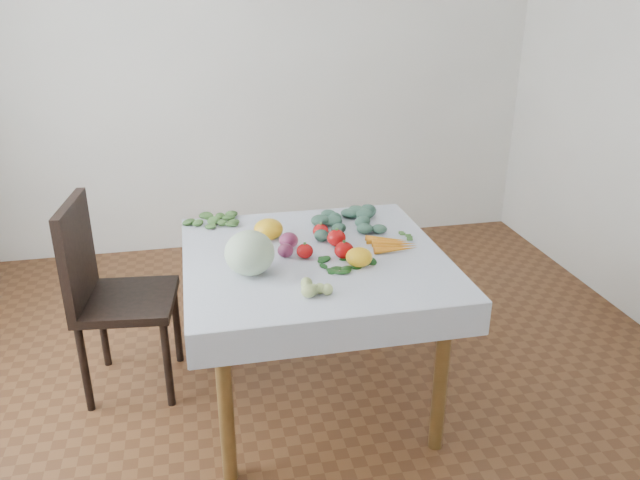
# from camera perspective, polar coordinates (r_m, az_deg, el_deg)

# --- Properties ---
(ground) EXTENTS (4.00, 4.00, 0.00)m
(ground) POSITION_cam_1_polar(r_m,az_deg,el_deg) (3.11, -0.47, -14.18)
(ground) COLOR brown
(back_wall) EXTENTS (4.00, 0.04, 2.70)m
(back_wall) POSITION_cam_1_polar(r_m,az_deg,el_deg) (4.49, -5.86, 16.04)
(back_wall) COLOR white
(back_wall) RESTS_ON ground
(table) EXTENTS (1.00, 1.00, 0.75)m
(table) POSITION_cam_1_polar(r_m,az_deg,el_deg) (2.77, -0.51, -3.29)
(table) COLOR brown
(table) RESTS_ON ground
(tablecloth) EXTENTS (1.12, 1.12, 0.01)m
(tablecloth) POSITION_cam_1_polar(r_m,az_deg,el_deg) (2.72, -0.52, -1.41)
(tablecloth) COLOR white
(tablecloth) RESTS_ON table
(chair) EXTENTS (0.48, 0.48, 0.96)m
(chair) POSITION_cam_1_polar(r_m,az_deg,el_deg) (3.07, -19.00, -3.96)
(chair) COLOR black
(chair) RESTS_ON ground
(cabbage) EXTENTS (0.21, 0.21, 0.18)m
(cabbage) POSITION_cam_1_polar(r_m,az_deg,el_deg) (2.53, -6.45, -1.18)
(cabbage) COLOR beige
(cabbage) RESTS_ON tablecloth
(tomato_a) EXTENTS (0.10, 0.10, 0.06)m
(tomato_a) POSITION_cam_1_polar(r_m,az_deg,el_deg) (2.68, -1.40, -1.02)
(tomato_a) COLOR #A90B0C
(tomato_a) RESTS_ON tablecloth
(tomato_b) EXTENTS (0.10, 0.10, 0.07)m
(tomato_b) POSITION_cam_1_polar(r_m,az_deg,el_deg) (2.68, 2.21, -0.94)
(tomato_b) COLOR #A90B0C
(tomato_b) RESTS_ON tablecloth
(tomato_c) EXTENTS (0.09, 0.09, 0.07)m
(tomato_c) POSITION_cam_1_polar(r_m,az_deg,el_deg) (2.89, 0.07, 0.83)
(tomato_c) COLOR #A90B0C
(tomato_c) RESTS_ON tablecloth
(tomato_d) EXTENTS (0.11, 0.11, 0.07)m
(tomato_d) POSITION_cam_1_polar(r_m,az_deg,el_deg) (2.80, 1.51, 0.20)
(tomato_d) COLOR #A90B0C
(tomato_d) RESTS_ON tablecloth
(heirloom_back) EXTENTS (0.15, 0.15, 0.09)m
(heirloom_back) POSITION_cam_1_polar(r_m,az_deg,el_deg) (2.88, -4.73, 1.01)
(heirloom_back) COLOR yellow
(heirloom_back) RESTS_ON tablecloth
(heirloom_front) EXTENTS (0.12, 0.12, 0.08)m
(heirloom_front) POSITION_cam_1_polar(r_m,az_deg,el_deg) (2.61, 3.59, -1.57)
(heirloom_front) COLOR yellow
(heirloom_front) RESTS_ON tablecloth
(onion_a) EXTENTS (0.09, 0.09, 0.06)m
(onion_a) POSITION_cam_1_polar(r_m,az_deg,el_deg) (2.69, -3.17, -0.96)
(onion_a) COLOR #521735
(onion_a) RESTS_ON tablecloth
(onion_b) EXTENTS (0.11, 0.11, 0.07)m
(onion_b) POSITION_cam_1_polar(r_m,az_deg,el_deg) (2.78, -2.88, -0.04)
(onion_b) COLOR #521735
(onion_b) RESTS_ON tablecloth
(tomatillo_cluster) EXTENTS (0.15, 0.10, 0.04)m
(tomatillo_cluster) POSITION_cam_1_polar(r_m,az_deg,el_deg) (2.39, -0.63, -4.42)
(tomatillo_cluster) COLOR #9FB166
(tomatillo_cluster) RESTS_ON tablecloth
(carrot_bunch) EXTENTS (0.20, 0.19, 0.03)m
(carrot_bunch) POSITION_cam_1_polar(r_m,az_deg,el_deg) (2.81, 6.50, -0.38)
(carrot_bunch) COLOR orange
(carrot_bunch) RESTS_ON tablecloth
(kale_bunch) EXTENTS (0.36, 0.31, 0.05)m
(kale_bunch) POSITION_cam_1_polar(r_m,az_deg,el_deg) (3.00, 2.13, 1.50)
(kale_bunch) COLOR #3E6650
(kale_bunch) RESTS_ON tablecloth
(basil_bunch) EXTENTS (0.22, 0.19, 0.01)m
(basil_bunch) POSITION_cam_1_polar(r_m,az_deg,el_deg) (2.62, 2.53, -2.20)
(basil_bunch) COLOR #195119
(basil_bunch) RESTS_ON tablecloth
(dill_bunch) EXTENTS (0.23, 0.22, 0.03)m
(dill_bunch) POSITION_cam_1_polar(r_m,az_deg,el_deg) (3.12, -10.09, 1.77)
(dill_bunch) COLOR #4D7837
(dill_bunch) RESTS_ON tablecloth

